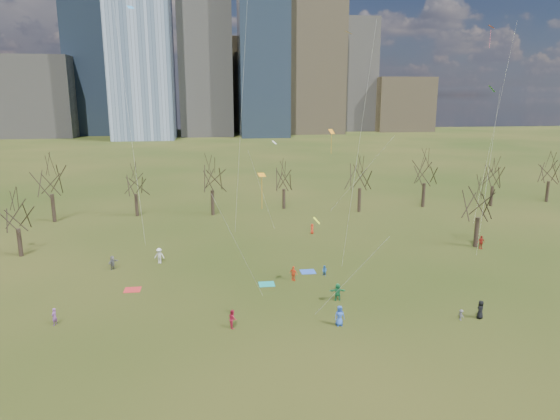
{
  "coord_description": "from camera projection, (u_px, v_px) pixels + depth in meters",
  "views": [
    {
      "loc": [
        -7.13,
        -38.85,
        18.85
      ],
      "look_at": [
        0.0,
        12.0,
        7.0
      ],
      "focal_mm": 32.0,
      "sensor_mm": 36.0,
      "label": 1
    }
  ],
  "objects": [
    {
      "name": "person_6",
      "position": [
        481.0,
        310.0,
        42.95
      ],
      "size": [
        0.95,
        0.91,
        1.64
      ],
      "primitive_type": "imported",
      "rotation": [
        0.0,
        0.0,
        3.83
      ],
      "color": "black",
      "rests_on": "ground"
    },
    {
      "name": "person_11",
      "position": [
        113.0,
        263.0,
        55.11
      ],
      "size": [
        1.16,
        1.48,
        1.57
      ],
      "primitive_type": "imported",
      "rotation": [
        0.0,
        0.0,
        1.02
      ],
      "color": "slate",
      "rests_on": "ground"
    },
    {
      "name": "blanket_crimson",
      "position": [
        133.0,
        290.0,
        49.44
      ],
      "size": [
        1.6,
        1.5,
        0.03
      ],
      "primitive_type": "cube",
      "color": "red",
      "rests_on": "ground"
    },
    {
      "name": "person_8",
      "position": [
        325.0,
        271.0,
        53.2
      ],
      "size": [
        0.7,
        0.7,
        1.14
      ],
      "primitive_type": "imported",
      "rotation": [
        0.0,
        0.0,
        5.51
      ],
      "color": "#2A67B6",
      "rests_on": "ground"
    },
    {
      "name": "person_0",
      "position": [
        340.0,
        316.0,
        41.62
      ],
      "size": [
        0.89,
        0.61,
        1.75
      ],
      "primitive_type": "imported",
      "rotation": [
        0.0,
        0.0,
        0.07
      ],
      "color": "blue",
      "rests_on": "ground"
    },
    {
      "name": "person_4",
      "position": [
        294.0,
        274.0,
        51.68
      ],
      "size": [
        0.95,
        0.91,
        1.59
      ],
      "primitive_type": "imported",
      "rotation": [
        0.0,
        0.0,
        2.42
      ],
      "color": "#F1451A",
      "rests_on": "ground"
    },
    {
      "name": "person_1",
      "position": [
        480.0,
        310.0,
        43.05
      ],
      "size": [
        0.61,
        0.65,
        1.5
      ],
      "primitive_type": "imported",
      "rotation": [
        0.0,
        0.0,
        0.96
      ],
      "color": "silver",
      "rests_on": "ground"
    },
    {
      "name": "bare_tree_row",
      "position": [
        257.0,
        179.0,
        77.23
      ],
      "size": [
        113.04,
        29.8,
        9.5
      ],
      "color": "black",
      "rests_on": "ground"
    },
    {
      "name": "downtown_skyline",
      "position": [
        217.0,
        52.0,
        236.85
      ],
      "size": [
        212.5,
        78.0,
        118.0
      ],
      "color": "slate",
      "rests_on": "ground"
    },
    {
      "name": "person_12",
      "position": [
        312.0,
        229.0,
        69.36
      ],
      "size": [
        0.55,
        0.75,
        1.41
      ],
      "primitive_type": "imported",
      "rotation": [
        0.0,
        0.0,
        1.42
      ],
      "color": "red",
      "rests_on": "ground"
    },
    {
      "name": "person_7",
      "position": [
        54.0,
        317.0,
        41.73
      ],
      "size": [
        0.54,
        0.65,
        1.51
      ],
      "primitive_type": "imported",
      "rotation": [
        0.0,
        0.0,
        4.33
      ],
      "color": "#7E4890",
      "rests_on": "ground"
    },
    {
      "name": "blanket_teal",
      "position": [
        267.0,
        284.0,
        50.91
      ],
      "size": [
        1.6,
        1.5,
        0.03
      ],
      "primitive_type": "cube",
      "color": "teal",
      "rests_on": "ground"
    },
    {
      "name": "person_2",
      "position": [
        233.0,
        319.0,
        41.25
      ],
      "size": [
        0.71,
        0.85,
        1.58
      ],
      "primitive_type": "imported",
      "rotation": [
        0.0,
        0.0,
        1.72
      ],
      "color": "#A71733",
      "rests_on": "ground"
    },
    {
      "name": "ground",
      "position": [
        299.0,
        321.0,
        42.69
      ],
      "size": [
        500.0,
        500.0,
        0.0
      ],
      "primitive_type": "plane",
      "color": "black",
      "rests_on": "ground"
    },
    {
      "name": "kites_airborne",
      "position": [
        271.0,
        141.0,
        54.03
      ],
      "size": [
        69.82,
        41.43,
        34.03
      ],
      "color": "orange",
      "rests_on": "ground"
    },
    {
      "name": "person_5",
      "position": [
        338.0,
        292.0,
        46.79
      ],
      "size": [
        1.58,
        0.63,
        1.67
      ],
      "primitive_type": "imported",
      "rotation": [
        0.0,
        0.0,
        3.05
      ],
      "color": "#197440",
      "rests_on": "ground"
    },
    {
      "name": "person_9",
      "position": [
        159.0,
        256.0,
        57.13
      ],
      "size": [
        1.3,
        0.95,
        1.8
      ],
      "primitive_type": "imported",
      "rotation": [
        0.0,
        0.0,
        6.02
      ],
      "color": "silver",
      "rests_on": "ground"
    },
    {
      "name": "person_10",
      "position": [
        481.0,
        242.0,
        62.47
      ],
      "size": [
        1.02,
        0.46,
        1.72
      ],
      "primitive_type": "imported",
      "rotation": [
        0.0,
        0.0,
        0.04
      ],
      "color": "maroon",
      "rests_on": "ground"
    },
    {
      "name": "blanket_navy",
      "position": [
        308.0,
        272.0,
        54.51
      ],
      "size": [
        1.6,
        1.5,
        0.03
      ],
      "primitive_type": "cube",
      "color": "blue",
      "rests_on": "ground"
    },
    {
      "name": "person_3",
      "position": [
        461.0,
        315.0,
        42.69
      ],
      "size": [
        0.5,
        0.69,
        0.97
      ],
      "primitive_type": "imported",
      "rotation": [
        0.0,
        0.0,
        1.81
      ],
      "color": "#5B5B5F",
      "rests_on": "ground"
    }
  ]
}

